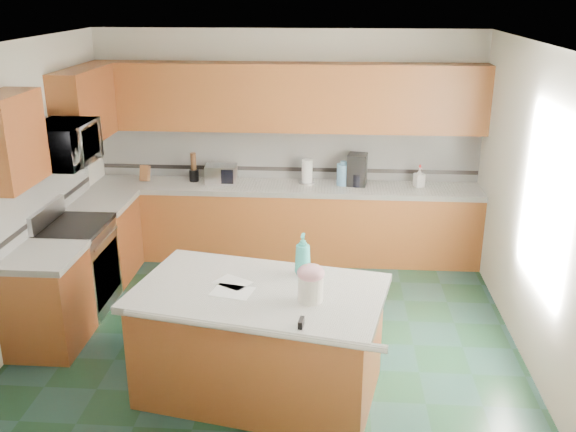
{
  "coord_description": "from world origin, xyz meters",
  "views": [
    {
      "loc": [
        0.57,
        -5.28,
        3.14
      ],
      "look_at": [
        0.15,
        0.35,
        1.12
      ],
      "focal_mm": 40.0,
      "sensor_mm": 36.0,
      "label": 1
    }
  ],
  "objects_px": {
    "island_base": "(260,344)",
    "knife_block": "(145,173)",
    "soap_bottle_island": "(303,254)",
    "coffee_maker": "(357,169)",
    "treat_jar": "(311,289)",
    "toaster_oven": "(221,174)",
    "island_top": "(259,293)"
  },
  "relations": [
    {
      "from": "island_base",
      "to": "soap_bottle_island",
      "type": "bearing_deg",
      "value": 54.95
    },
    {
      "from": "knife_block",
      "to": "island_base",
      "type": "bearing_deg",
      "value": -54.71
    },
    {
      "from": "treat_jar",
      "to": "knife_block",
      "type": "height_order",
      "value": "knife_block"
    },
    {
      "from": "island_base",
      "to": "treat_jar",
      "type": "xyz_separation_m",
      "value": [
        0.41,
        -0.16,
        0.59
      ]
    },
    {
      "from": "island_base",
      "to": "soap_bottle_island",
      "type": "distance_m",
      "value": 0.8
    },
    {
      "from": "knife_block",
      "to": "coffee_maker",
      "type": "height_order",
      "value": "coffee_maker"
    },
    {
      "from": "treat_jar",
      "to": "coffee_maker",
      "type": "bearing_deg",
      "value": 92.51
    },
    {
      "from": "island_top",
      "to": "knife_block",
      "type": "xyz_separation_m",
      "value": [
        -1.72,
        2.86,
        0.13
      ]
    },
    {
      "from": "island_top",
      "to": "soap_bottle_island",
      "type": "xyz_separation_m",
      "value": [
        0.33,
        0.31,
        0.21
      ]
    },
    {
      "from": "toaster_oven",
      "to": "coffee_maker",
      "type": "distance_m",
      "value": 1.63
    },
    {
      "from": "island_top",
      "to": "coffee_maker",
      "type": "height_order",
      "value": "coffee_maker"
    },
    {
      "from": "soap_bottle_island",
      "to": "coffee_maker",
      "type": "relative_size",
      "value": 0.94
    },
    {
      "from": "island_base",
      "to": "island_top",
      "type": "height_order",
      "value": "island_top"
    },
    {
      "from": "treat_jar",
      "to": "soap_bottle_island",
      "type": "height_order",
      "value": "soap_bottle_island"
    },
    {
      "from": "island_top",
      "to": "toaster_oven",
      "type": "xyz_separation_m",
      "value": [
        -0.79,
        2.86,
        0.14
      ]
    },
    {
      "from": "island_top",
      "to": "soap_bottle_island",
      "type": "relative_size",
      "value": 5.48
    },
    {
      "from": "toaster_oven",
      "to": "coffee_maker",
      "type": "height_order",
      "value": "coffee_maker"
    },
    {
      "from": "treat_jar",
      "to": "knife_block",
      "type": "distance_m",
      "value": 3.69
    },
    {
      "from": "island_base",
      "to": "soap_bottle_island",
      "type": "xyz_separation_m",
      "value": [
        0.33,
        0.31,
        0.67
      ]
    },
    {
      "from": "toaster_oven",
      "to": "soap_bottle_island",
      "type": "bearing_deg",
      "value": -70.11
    },
    {
      "from": "island_base",
      "to": "soap_bottle_island",
      "type": "height_order",
      "value": "soap_bottle_island"
    },
    {
      "from": "toaster_oven",
      "to": "treat_jar",
      "type": "bearing_deg",
      "value": -72.07
    },
    {
      "from": "knife_block",
      "to": "toaster_oven",
      "type": "height_order",
      "value": "toaster_oven"
    },
    {
      "from": "island_base",
      "to": "toaster_oven",
      "type": "distance_m",
      "value": 3.02
    },
    {
      "from": "island_base",
      "to": "island_top",
      "type": "relative_size",
      "value": 0.95
    },
    {
      "from": "soap_bottle_island",
      "to": "toaster_oven",
      "type": "height_order",
      "value": "soap_bottle_island"
    },
    {
      "from": "soap_bottle_island",
      "to": "knife_block",
      "type": "distance_m",
      "value": 3.27
    },
    {
      "from": "island_top",
      "to": "coffee_maker",
      "type": "distance_m",
      "value": 3.01
    },
    {
      "from": "treat_jar",
      "to": "toaster_oven",
      "type": "height_order",
      "value": "toaster_oven"
    },
    {
      "from": "island_base",
      "to": "knife_block",
      "type": "bearing_deg",
      "value": 132.55
    },
    {
      "from": "treat_jar",
      "to": "soap_bottle_island",
      "type": "xyz_separation_m",
      "value": [
        -0.08,
        0.47,
        0.08
      ]
    },
    {
      "from": "soap_bottle_island",
      "to": "toaster_oven",
      "type": "bearing_deg",
      "value": 121.05
    }
  ]
}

